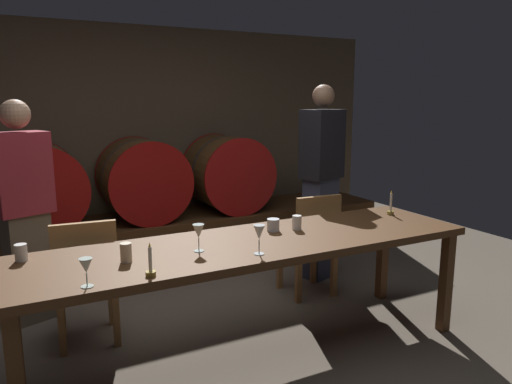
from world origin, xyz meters
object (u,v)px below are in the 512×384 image
chair_left (86,276)px  wine_glass_right (259,233)px  dining_table (253,251)px  cup_far_right (297,223)px  cup_far_left (21,253)px  wine_barrel_right (227,173)px  wine_barrel_left (38,187)px  candle_left (151,267)px  cup_center_right (273,225)px  wine_barrel_center (143,179)px  candle_right (391,208)px  guest_left (24,211)px  wine_glass_center (199,232)px  wine_glass_left (86,267)px  cup_center_left (126,253)px  guest_right (321,181)px  chair_right (311,240)px

chair_left → wine_glass_right: (0.84, -0.88, 0.41)m
dining_table → cup_far_right: size_ratio=29.74×
chair_left → cup_far_left: (-0.37, -0.38, 0.33)m
wine_barrel_right → wine_glass_right: wine_barrel_right is taller
wine_barrel_left → candle_left: (0.36, -2.69, 0.00)m
cup_center_right → cup_far_right: 0.17m
wine_glass_right → chair_left: bearing=133.7°
wine_barrel_left → wine_barrel_center: (1.01, 0.00, 0.00)m
chair_left → wine_barrel_left: bearing=-79.4°
candle_left → candle_right: 2.04m
chair_left → cup_far_left: size_ratio=9.32×
guest_left → wine_glass_center: size_ratio=10.14×
wine_barrel_center → chair_left: bearing=-115.7°
wine_glass_left → wine_glass_center: wine_glass_center is taller
chair_left → cup_far_right: chair_left is taller
wine_barrel_left → wine_glass_left: size_ratio=6.07×
wine_glass_right → wine_barrel_right: bearing=69.8°
cup_center_left → cup_center_right: 1.04m
guest_right → chair_right: bearing=27.8°
wine_barrel_center → dining_table: size_ratio=0.29×
wine_barrel_left → wine_glass_center: bearing=-73.5°
wine_glass_left → dining_table: bearing=16.5°
wine_glass_right → cup_center_left: size_ratio=1.61×
chair_left → wine_glass_left: bearing=88.7°
wine_glass_left → cup_center_left: (0.24, 0.27, -0.05)m
dining_table → cup_center_right: bearing=33.0°
candle_right → cup_far_right: bearing=-177.4°
wine_barrel_right → guest_left: guest_left is taller
chair_left → guest_right: guest_right is taller
wine_barrel_left → wine_barrel_right: 1.97m
guest_left → wine_glass_left: bearing=77.7°
wine_glass_right → cup_center_right: (0.31, 0.40, -0.08)m
guest_left → cup_far_right: size_ratio=16.83×
wine_glass_left → wine_barrel_left: bearing=91.2°
wine_barrel_center → dining_table: bearing=-87.9°
guest_left → dining_table: bearing=115.3°
wine_glass_right → guest_right: bearing=43.7°
wine_barrel_center → wine_glass_center: size_ratio=5.27×
chair_right → wine_glass_left: wine_glass_left is taller
candle_left → cup_far_right: bearing=20.2°
candle_right → wine_barrel_center: bearing=121.0°
guest_right → wine_barrel_center: bearing=-66.2°
wine_barrel_center → guest_right: 1.90m
wine_barrel_right → cup_far_right: (-0.50, -2.28, 0.00)m
wine_barrel_right → cup_far_right: 2.33m
wine_barrel_right → chair_right: 1.77m
candle_right → cup_center_right: (-1.03, 0.01, -0.01)m
guest_left → chair_left: bearing=98.1°
chair_right → candle_left: bearing=34.2°
wine_barrel_center → chair_right: size_ratio=0.97×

